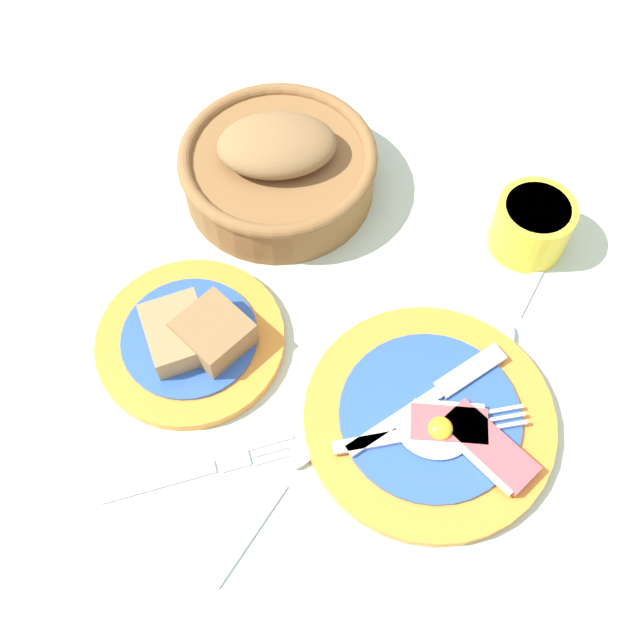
{
  "coord_description": "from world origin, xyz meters",
  "views": [
    {
      "loc": [
        0.07,
        -0.28,
        0.68
      ],
      "look_at": [
        -0.01,
        0.09,
        0.02
      ],
      "focal_mm": 42.0,
      "sensor_mm": 36.0,
      "label": 1
    }
  ],
  "objects_px": {
    "teaspoon_near_cup": "(508,331)",
    "sugar_cup": "(532,224)",
    "bread_basket": "(278,166)",
    "teaspoon_by_saucer": "(296,462)",
    "breakfast_plate": "(432,419)",
    "fork_on_cloth": "(197,471)",
    "bread_plate": "(192,338)"
  },
  "relations": [
    {
      "from": "teaspoon_near_cup",
      "to": "sugar_cup",
      "type": "bearing_deg",
      "value": -167.1
    },
    {
      "from": "bread_basket",
      "to": "teaspoon_by_saucer",
      "type": "distance_m",
      "value": 0.33
    },
    {
      "from": "breakfast_plate",
      "to": "fork_on_cloth",
      "type": "distance_m",
      "value": 0.23
    },
    {
      "from": "sugar_cup",
      "to": "fork_on_cloth",
      "type": "relative_size",
      "value": 0.49
    },
    {
      "from": "bread_basket",
      "to": "teaspoon_near_cup",
      "type": "height_order",
      "value": "bread_basket"
    },
    {
      "from": "bread_plate",
      "to": "breakfast_plate",
      "type": "bearing_deg",
      "value": -6.94
    },
    {
      "from": "teaspoon_near_cup",
      "to": "fork_on_cloth",
      "type": "height_order",
      "value": "teaspoon_near_cup"
    },
    {
      "from": "bread_basket",
      "to": "bread_plate",
      "type": "bearing_deg",
      "value": -98.86
    },
    {
      "from": "breakfast_plate",
      "to": "bread_plate",
      "type": "relative_size",
      "value": 1.26
    },
    {
      "from": "breakfast_plate",
      "to": "bread_plate",
      "type": "height_order",
      "value": "bread_plate"
    },
    {
      "from": "sugar_cup",
      "to": "breakfast_plate",
      "type": "bearing_deg",
      "value": -106.36
    },
    {
      "from": "bread_plate",
      "to": "fork_on_cloth",
      "type": "xyz_separation_m",
      "value": [
        0.04,
        -0.13,
        -0.01
      ]
    },
    {
      "from": "sugar_cup",
      "to": "teaspoon_by_saucer",
      "type": "xyz_separation_m",
      "value": [
        -0.19,
        -0.3,
        -0.03
      ]
    },
    {
      "from": "fork_on_cloth",
      "to": "bread_plate",
      "type": "bearing_deg",
      "value": 79.48
    },
    {
      "from": "teaspoon_by_saucer",
      "to": "fork_on_cloth",
      "type": "relative_size",
      "value": 1.11
    },
    {
      "from": "teaspoon_near_cup",
      "to": "fork_on_cloth",
      "type": "bearing_deg",
      "value": -34.83
    },
    {
      "from": "breakfast_plate",
      "to": "teaspoon_near_cup",
      "type": "xyz_separation_m",
      "value": [
        0.06,
        0.12,
        -0.0
      ]
    },
    {
      "from": "teaspoon_by_saucer",
      "to": "teaspoon_near_cup",
      "type": "xyz_separation_m",
      "value": [
        0.18,
        0.18,
        0.0
      ]
    },
    {
      "from": "teaspoon_by_saucer",
      "to": "teaspoon_near_cup",
      "type": "bearing_deg",
      "value": -24.32
    },
    {
      "from": "breakfast_plate",
      "to": "bread_plate",
      "type": "xyz_separation_m",
      "value": [
        -0.25,
        0.03,
        0.01
      ]
    },
    {
      "from": "bread_plate",
      "to": "bread_basket",
      "type": "bearing_deg",
      "value": 81.14
    },
    {
      "from": "sugar_cup",
      "to": "fork_on_cloth",
      "type": "xyz_separation_m",
      "value": [
        -0.27,
        -0.33,
        -0.03
      ]
    },
    {
      "from": "bread_plate",
      "to": "fork_on_cloth",
      "type": "distance_m",
      "value": 0.14
    },
    {
      "from": "fork_on_cloth",
      "to": "breakfast_plate",
      "type": "bearing_deg",
      "value": -3.9
    },
    {
      "from": "bread_basket",
      "to": "teaspoon_near_cup",
      "type": "xyz_separation_m",
      "value": [
        0.28,
        -0.13,
        -0.03
      ]
    },
    {
      "from": "teaspoon_by_saucer",
      "to": "teaspoon_near_cup",
      "type": "relative_size",
      "value": 0.99
    },
    {
      "from": "breakfast_plate",
      "to": "sugar_cup",
      "type": "relative_size",
      "value": 2.9
    },
    {
      "from": "sugar_cup",
      "to": "teaspoon_near_cup",
      "type": "bearing_deg",
      "value": -93.68
    },
    {
      "from": "teaspoon_by_saucer",
      "to": "bread_basket",
      "type": "bearing_deg",
      "value": 36.83
    },
    {
      "from": "teaspoon_by_saucer",
      "to": "sugar_cup",
      "type": "bearing_deg",
      "value": -11.76
    },
    {
      "from": "breakfast_plate",
      "to": "bread_basket",
      "type": "bearing_deg",
      "value": 130.8
    },
    {
      "from": "teaspoon_by_saucer",
      "to": "fork_on_cloth",
      "type": "distance_m",
      "value": 0.09
    }
  ]
}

